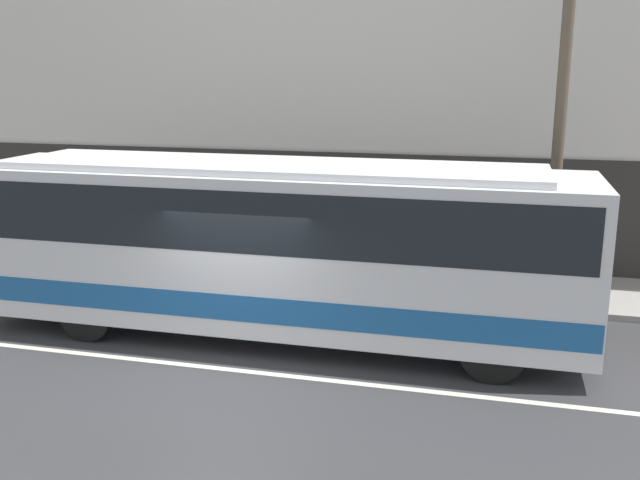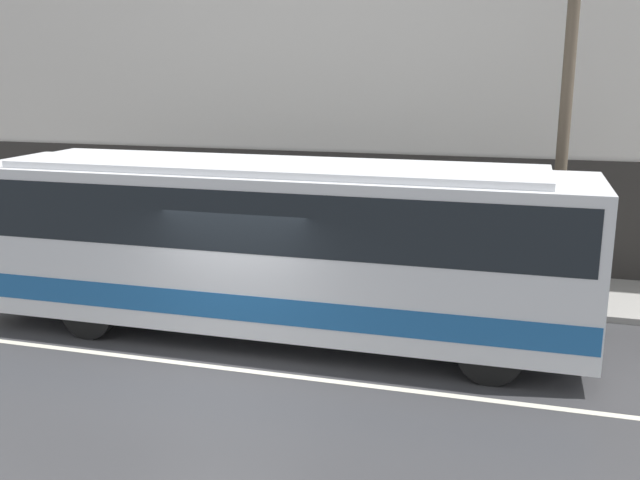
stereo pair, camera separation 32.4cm
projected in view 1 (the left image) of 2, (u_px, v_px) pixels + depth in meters
name	position (u px, v px, depth m)	size (l,w,h in m)	color
ground_plane	(228.00, 370.00, 11.62)	(60.00, 60.00, 0.00)	#38383A
sidewalk	(313.00, 275.00, 16.68)	(60.00, 2.79, 0.13)	gray
building_facade	(329.00, 42.00, 16.88)	(60.00, 0.35, 11.17)	silver
lane_stripe	(228.00, 369.00, 11.62)	(54.00, 0.14, 0.01)	beige
transit_bus	(272.00, 240.00, 12.78)	(11.11, 2.57, 3.17)	silver
utility_pole_near	(561.00, 115.00, 13.83)	(0.23, 0.23, 7.55)	brown
pedestrian_waiting	(251.00, 231.00, 17.70)	(0.36, 0.36, 1.54)	maroon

